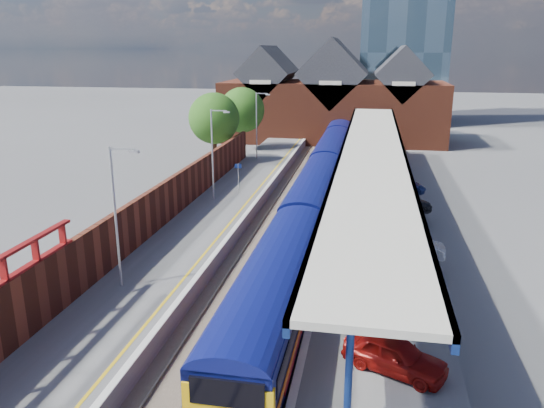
{
  "coord_description": "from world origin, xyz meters",
  "views": [
    {
      "loc": [
        5.27,
        -16.32,
        12.31
      ],
      "look_at": [
        -0.79,
        16.22,
        2.6
      ],
      "focal_mm": 35.0,
      "sensor_mm": 36.0,
      "label": 1
    }
  ],
  "objects": [
    {
      "name": "coping_right",
      "position": [
        3.15,
        20.0,
        1.02
      ],
      "size": [
        0.3,
        76.0,
        0.05
      ],
      "primitive_type": "cube",
      "color": "silver",
      "rests_on": "right_platform"
    },
    {
      "name": "parked_car_dark",
      "position": [
        7.88,
        21.89,
        1.6
      ],
      "size": [
        4.37,
        2.35,
        1.2
      ],
      "primitive_type": "imported",
      "rotation": [
        0.0,
        0.0,
        1.4
      ],
      "color": "black",
      "rests_on": "right_platform"
    },
    {
      "name": "parked_car_blue",
      "position": [
        7.53,
        26.4,
        1.66
      ],
      "size": [
        5.04,
        2.86,
        1.33
      ],
      "primitive_type": "imported",
      "rotation": [
        0.0,
        0.0,
        1.71
      ],
      "color": "navy",
      "rests_on": "right_platform"
    },
    {
      "name": "right_platform",
      "position": [
        6.0,
        20.0,
        0.5
      ],
      "size": [
        6.0,
        76.0,
        1.0
      ],
      "primitive_type": "cube",
      "color": "#565659",
      "rests_on": "ground"
    },
    {
      "name": "tree_near",
      "position": [
        -10.35,
        35.91,
        5.35
      ],
      "size": [
        5.2,
        5.2,
        8.1
      ],
      "color": "#382314",
      "rests_on": "ground"
    },
    {
      "name": "rails",
      "position": [
        0.0,
        20.0,
        0.12
      ],
      "size": [
        4.51,
        76.0,
        0.14
      ],
      "color": "slate",
      "rests_on": "ground"
    },
    {
      "name": "ballast_bed",
      "position": [
        0.0,
        20.0,
        0.03
      ],
      "size": [
        6.0,
        76.0,
        0.06
      ],
      "primitive_type": "cube",
      "color": "#473D33",
      "rests_on": "ground"
    },
    {
      "name": "platform_sign",
      "position": [
        -5.0,
        24.0,
        2.69
      ],
      "size": [
        0.55,
        0.08,
        2.5
      ],
      "color": "#A5A8AA",
      "rests_on": "left_platform"
    },
    {
      "name": "parked_car_red",
      "position": [
        6.56,
        1.09,
        1.65
      ],
      "size": [
        4.08,
        2.95,
        1.29
      ],
      "primitive_type": "imported",
      "rotation": [
        0.0,
        0.0,
        1.15
      ],
      "color": "maroon",
      "rests_on": "right_platform"
    },
    {
      "name": "brick_wall",
      "position": [
        -8.1,
        13.54,
        2.45
      ],
      "size": [
        0.35,
        50.0,
        3.86
      ],
      "color": "maroon",
      "rests_on": "left_platform"
    },
    {
      "name": "tree_far",
      "position": [
        -9.35,
        43.91,
        5.35
      ],
      "size": [
        5.2,
        5.2,
        8.1
      ],
      "color": "#382314",
      "rests_on": "ground"
    },
    {
      "name": "lamp_post_c",
      "position": [
        -6.36,
        22.0,
        4.99
      ],
      "size": [
        1.48,
        0.18,
        7.0
      ],
      "color": "#A5A8AA",
      "rests_on": "left_platform"
    },
    {
      "name": "parked_car_silver",
      "position": [
        7.8,
        12.69,
        1.64
      ],
      "size": [
        4.04,
        1.86,
        1.28
      ],
      "primitive_type": "imported",
      "rotation": [
        0.0,
        0.0,
        1.44
      ],
      "color": "silver",
      "rests_on": "right_platform"
    },
    {
      "name": "ground",
      "position": [
        0.0,
        30.0,
        0.0
      ],
      "size": [
        240.0,
        240.0,
        0.0
      ],
      "primitive_type": "plane",
      "color": "#5B5B5E",
      "rests_on": "ground"
    },
    {
      "name": "canopy",
      "position": [
        5.48,
        21.95,
        5.25
      ],
      "size": [
        4.5,
        52.0,
        4.48
      ],
      "color": "navy",
      "rests_on": "right_platform"
    },
    {
      "name": "station_building",
      "position": [
        0.0,
        58.0,
        5.45
      ],
      "size": [
        30.0,
        12.12,
        13.78
      ],
      "color": "maroon",
      "rests_on": "ground"
    },
    {
      "name": "lamp_post_b",
      "position": [
        -6.36,
        6.0,
        4.99
      ],
      "size": [
        1.48,
        0.18,
        7.0
      ],
      "color": "#A5A8AA",
      "rests_on": "left_platform"
    },
    {
      "name": "train",
      "position": [
        1.49,
        29.45,
        2.12
      ],
      "size": [
        2.9,
        65.91,
        3.45
      ],
      "color": "#0D125B",
      "rests_on": "ground"
    },
    {
      "name": "lamp_post_d",
      "position": [
        -6.36,
        38.0,
        4.99
      ],
      "size": [
        1.48,
        0.18,
        7.0
      ],
      "color": "#A5A8AA",
      "rests_on": "left_platform"
    },
    {
      "name": "left_platform",
      "position": [
        -5.5,
        20.0,
        0.5
      ],
      "size": [
        5.0,
        76.0,
        1.0
      ],
      "primitive_type": "cube",
      "color": "#565659",
      "rests_on": "ground"
    },
    {
      "name": "yellow_line",
      "position": [
        -3.75,
        20.0,
        1.01
      ],
      "size": [
        0.14,
        76.0,
        0.01
      ],
      "primitive_type": "cube",
      "color": "yellow",
      "rests_on": "left_platform"
    },
    {
      "name": "coping_left",
      "position": [
        -3.15,
        20.0,
        1.02
      ],
      "size": [
        0.3,
        76.0,
        0.05
      ],
      "primitive_type": "cube",
      "color": "silver",
      "rests_on": "left_platform"
    }
  ]
}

